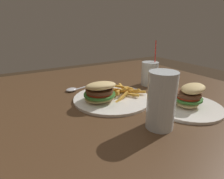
{
  "coord_description": "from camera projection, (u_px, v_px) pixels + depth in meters",
  "views": [
    {
      "loc": [
        0.32,
        0.52,
        1.03
      ],
      "look_at": [
        -0.04,
        -0.08,
        0.78
      ],
      "focal_mm": 30.0,
      "sensor_mm": 36.0,
      "label": 1
    }
  ],
  "objects": [
    {
      "name": "dining_table",
      "position": [
        114.0,
        134.0,
        0.71
      ],
      "size": [
        1.36,
        1.39,
        0.74
      ],
      "color": "#4C331E",
      "rests_on": "ground_plane"
    },
    {
      "name": "juice_glass",
      "position": [
        149.0,
        75.0,
        0.92
      ],
      "size": [
        0.08,
        0.08,
        0.22
      ],
      "color": "silver",
      "rests_on": "dining_table"
    },
    {
      "name": "beer_glass",
      "position": [
        161.0,
        102.0,
        0.53
      ],
      "size": [
        0.08,
        0.08,
        0.17
      ],
      "color": "silver",
      "rests_on": "dining_table"
    },
    {
      "name": "meal_plate_far",
      "position": [
        188.0,
        101.0,
        0.68
      ],
      "size": [
        0.25,
        0.25,
        0.1
      ],
      "color": "white",
      "rests_on": "dining_table"
    },
    {
      "name": "spoon",
      "position": [
        73.0,
        89.0,
        0.86
      ],
      "size": [
        0.16,
        0.07,
        0.01
      ],
      "rotation": [
        0.0,
        0.0,
        0.26
      ],
      "color": "silver",
      "rests_on": "dining_table"
    },
    {
      "name": "meal_plate_near",
      "position": [
        107.0,
        95.0,
        0.74
      ],
      "size": [
        0.31,
        0.31,
        0.1
      ],
      "color": "white",
      "rests_on": "dining_table"
    }
  ]
}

